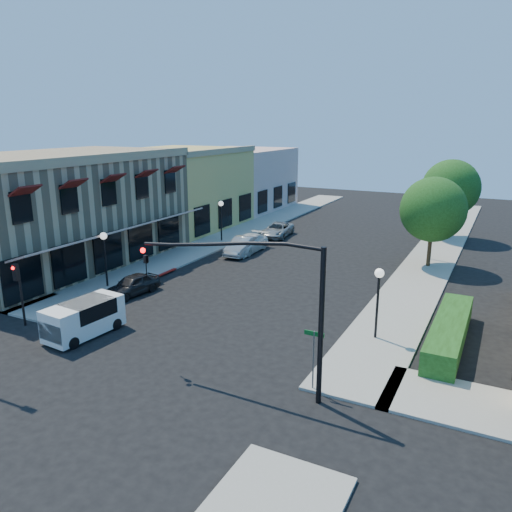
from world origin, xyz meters
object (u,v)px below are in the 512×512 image
at_px(street_name_sign, 314,351).
at_px(parked_car_a, 132,285).
at_px(parked_car_d, 277,230).
at_px(signal_mast_arm, 267,290).
at_px(street_tree_a, 433,210).
at_px(parked_car_c, 248,244).
at_px(lamppost_right_far, 431,225).
at_px(white_van, 83,317).
at_px(lamppost_left_far, 221,211).
at_px(lamppost_left_near, 104,246).
at_px(lamppost_right_near, 379,286).
at_px(secondary_signal, 18,283).
at_px(street_tree_b, 451,188).
at_px(parked_car_b, 242,246).

height_order(street_name_sign, parked_car_a, street_name_sign).
bearing_deg(parked_car_d, signal_mast_arm, -71.92).
distance_m(street_tree_a, parked_car_c, 14.19).
distance_m(lamppost_right_far, white_van, 25.55).
xyz_separation_m(lamppost_left_far, lamppost_right_far, (17.00, 2.00, 0.00)).
distance_m(lamppost_left_near, lamppost_right_far, 23.35).
height_order(lamppost_right_near, white_van, lamppost_right_near).
relative_size(street_name_sign, lamppost_left_near, 0.70).
bearing_deg(parked_car_d, street_name_sign, -68.10).
height_order(secondary_signal, parked_car_a, secondary_signal).
height_order(signal_mast_arm, parked_car_c, signal_mast_arm).
bearing_deg(secondary_signal, street_tree_a, 50.79).
height_order(lamppost_left_far, lamppost_right_far, same).
relative_size(street_tree_a, parked_car_c, 1.42).
relative_size(lamppost_left_near, parked_car_a, 0.98).
relative_size(street_tree_a, signal_mast_arm, 0.81).
bearing_deg(street_tree_b, white_van, -113.58).
relative_size(street_tree_a, secondary_signal, 1.95).
bearing_deg(signal_mast_arm, lamppost_right_far, 83.30).
bearing_deg(lamppost_left_near, parked_car_c, 72.86).
xyz_separation_m(lamppost_right_near, parked_car_b, (-13.30, 11.00, -2.05)).
bearing_deg(lamppost_right_near, parked_car_d, 126.83).
height_order(street_tree_b, signal_mast_arm, street_tree_b).
relative_size(signal_mast_arm, parked_car_c, 1.75).
bearing_deg(street_tree_a, parked_car_a, -136.41).
height_order(street_name_sign, parked_car_c, street_name_sign).
height_order(parked_car_c, parked_car_d, parked_car_c).
bearing_deg(street_name_sign, parked_car_c, 124.64).
bearing_deg(lamppost_right_far, parked_car_c, -163.26).
distance_m(secondary_signal, white_van, 3.96).
relative_size(lamppost_left_near, lamppost_right_near, 1.00).
bearing_deg(parked_car_a, parked_car_d, 93.08).
bearing_deg(signal_mast_arm, street_tree_b, 84.49).
relative_size(parked_car_c, parked_car_d, 1.02).
height_order(street_tree_b, parked_car_a, street_tree_b).
relative_size(street_tree_b, street_name_sign, 2.81).
bearing_deg(parked_car_c, street_tree_a, 8.48).
bearing_deg(parked_car_a, lamppost_right_near, 7.97).
bearing_deg(white_van, parked_car_b, 91.65).
xyz_separation_m(white_van, parked_car_d, (-0.67, 24.04, -0.36)).
xyz_separation_m(signal_mast_arm, lamppost_left_near, (-14.36, 6.50, -1.35)).
xyz_separation_m(street_name_sign, lamppost_left_near, (-16.00, 5.80, 1.04)).
xyz_separation_m(street_tree_b, lamppost_left_near, (-17.30, -24.00, -1.81)).
height_order(signal_mast_arm, lamppost_right_far, signal_mast_arm).
distance_m(street_tree_b, parked_car_d, 15.54).
relative_size(parked_car_a, parked_car_c, 0.80).
bearing_deg(street_name_sign, street_tree_b, 87.50).
bearing_deg(lamppost_right_far, lamppost_left_far, -173.29).
xyz_separation_m(lamppost_left_far, lamppost_right_near, (17.00, -14.00, 0.00)).
height_order(lamppost_right_far, parked_car_c, lamppost_right_far).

